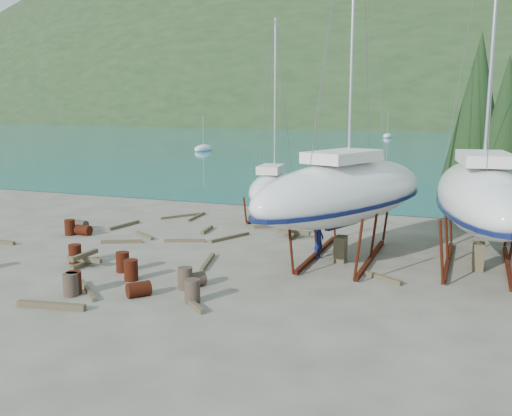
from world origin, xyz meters
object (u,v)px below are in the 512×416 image
(small_sailboat_shore, at_px, (272,187))
(worker, at_px, (319,241))
(large_sailboat_near, at_px, (345,191))
(large_sailboat_far, at_px, (482,195))

(small_sailboat_shore, xyz_separation_m, worker, (5.27, -8.29, -1.19))
(small_sailboat_shore, distance_m, worker, 9.89)
(large_sailboat_near, relative_size, small_sailboat_shore, 1.61)
(large_sailboat_near, height_order, large_sailboat_far, large_sailboat_near)
(large_sailboat_near, bearing_deg, worker, -136.00)
(large_sailboat_far, xyz_separation_m, small_sailboat_shore, (-12.33, 6.97, -1.20))
(large_sailboat_far, bearing_deg, worker, -177.75)
(small_sailboat_shore, bearing_deg, worker, -64.92)
(large_sailboat_near, relative_size, worker, 11.68)
(large_sailboat_near, bearing_deg, small_sailboat_shore, 149.99)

